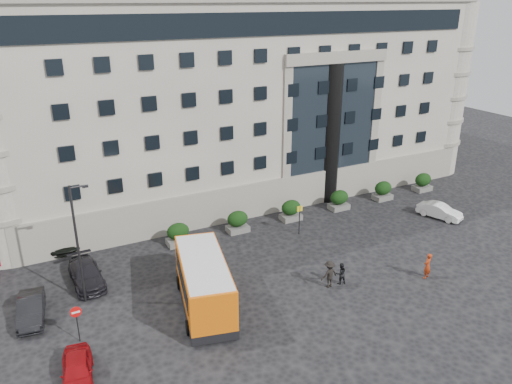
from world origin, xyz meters
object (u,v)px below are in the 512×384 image
bus_stop_sign (300,215)px  parked_car_c (86,274)px  parked_car_b (31,309)px  pedestrian_a (427,266)px  hedge_e (383,190)px  hedge_f (423,182)px  hedge_c (291,210)px  hedge_a (178,234)px  hedge_d (339,200)px  pedestrian_c (329,274)px  no_entry_sign (76,317)px  hedge_b (238,221)px  minibus (204,282)px  parked_car_a (77,371)px  parked_car_d (61,237)px  pedestrian_b (341,273)px  street_lamp (78,241)px  white_taxi (440,211)px

bus_stop_sign → parked_car_c: 17.03m
parked_car_b → pedestrian_a: bearing=-9.5°
hedge_e → bus_stop_sign: bus_stop_sign is taller
parked_car_b → hedge_f: bearing=15.4°
parked_car_c → hedge_c: bearing=6.9°
hedge_a → hedge_d: same height
pedestrian_c → hedge_a: bearing=-58.7°
parked_car_c → no_entry_sign: bearing=-104.6°
hedge_f → parked_car_c: hedge_f is taller
hedge_b → pedestrian_a: (8.53, -12.80, 0.02)m
parked_car_b → minibus: bearing=-13.0°
no_entry_sign → parked_car_c: (1.50, 6.28, -0.96)m
hedge_b → parked_car_c: bearing=-168.6°
hedge_c → hedge_f: same height
no_entry_sign → pedestrian_a: 23.08m
parked_car_a → hedge_d: bearing=34.1°
hedge_b → hedge_c: same height
hedge_a → bus_stop_sign: bearing=-16.4°
no_entry_sign → parked_car_a: bearing=-100.5°
hedge_a → parked_car_c: (-7.50, -2.56, -0.23)m
hedge_a → pedestrian_a: (13.73, -12.80, 0.02)m
parked_car_a → parked_car_d: bearing=93.7°
no_entry_sign → parked_car_a: size_ratio=0.60×
parked_car_a → pedestrian_b: pedestrian_b is taller
no_entry_sign → parked_car_c: 6.53m
hedge_a → bus_stop_sign: (9.50, -2.80, 0.80)m
street_lamp → pedestrian_a: size_ratio=4.22×
hedge_a → pedestrian_b: hedge_a is taller
hedge_c → pedestrian_c: bearing=-107.8°
hedge_c → hedge_e: same height
white_taxi → pedestrian_a: (-8.66, -7.09, 0.31)m
hedge_d → parked_car_d: hedge_d is taller
minibus → white_taxi: size_ratio=2.14×
minibus → pedestrian_c: bearing=1.7°
hedge_b → no_entry_sign: size_ratio=0.79×
parked_car_c → pedestrian_c: size_ratio=2.46×
hedge_d → parked_car_b: 27.33m
pedestrian_c → hedge_f: bearing=-153.0°
pedestrian_a → hedge_f: bearing=-148.6°
parked_car_c → pedestrian_a: (21.23, -10.24, 0.25)m
white_taxi → pedestrian_b: pedestrian_b is taller
minibus → parked_car_b: 10.58m
no_entry_sign → pedestrian_a: (22.73, -3.96, -0.70)m
pedestrian_a → hedge_b: bearing=-71.2°
hedge_f → pedestrian_b: (-18.05, -10.62, -0.15)m
hedge_e → bus_stop_sign: 11.67m
bus_stop_sign → pedestrian_c: (-2.50, -7.80, -0.76)m
hedge_a → parked_car_a: hedge_a is taller
street_lamp → pedestrian_c: bearing=-21.2°
hedge_e → pedestrian_c: bearing=-142.5°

